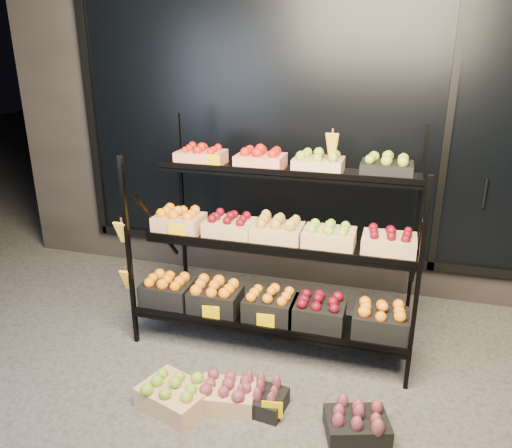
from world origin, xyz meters
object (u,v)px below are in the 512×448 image
(display_rack, at_px, (275,243))
(floor_crate_midleft, at_px, (259,396))
(floor_crate_midright, at_px, (227,393))
(floor_crate_left, at_px, (174,394))

(display_rack, bearing_deg, floor_crate_midleft, -81.96)
(display_rack, xyz_separation_m, floor_crate_midleft, (0.12, -0.88, -0.70))
(display_rack, bearing_deg, floor_crate_midright, -95.11)
(floor_crate_left, bearing_deg, floor_crate_midright, 38.39)
(display_rack, relative_size, floor_crate_left, 4.35)
(floor_crate_midleft, bearing_deg, floor_crate_midright, -164.55)
(floor_crate_midleft, bearing_deg, display_rack, 104.95)
(floor_crate_midleft, height_order, floor_crate_midright, floor_crate_midright)
(display_rack, distance_m, floor_crate_midleft, 1.14)
(floor_crate_midright, bearing_deg, display_rack, 77.49)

